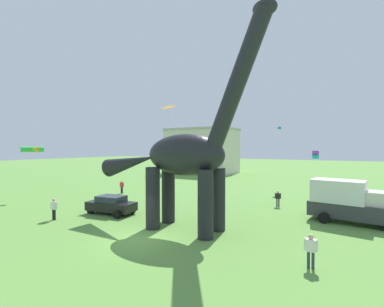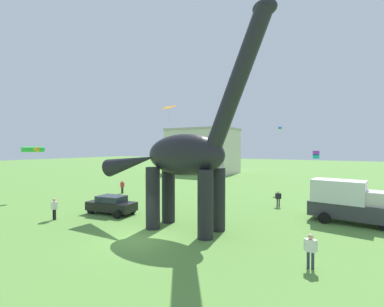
{
  "view_description": "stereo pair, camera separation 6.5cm",
  "coord_description": "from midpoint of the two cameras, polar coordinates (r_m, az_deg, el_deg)",
  "views": [
    {
      "loc": [
        10.82,
        -12.52,
        5.66
      ],
      "look_at": [
        1.74,
        3.46,
        5.26
      ],
      "focal_mm": 24.99,
      "sensor_mm": 36.0,
      "label": 1
    },
    {
      "loc": [
        10.88,
        -12.49,
        5.66
      ],
      "look_at": [
        1.74,
        3.46,
        5.26
      ],
      "focal_mm": 24.99,
      "sensor_mm": 36.0,
      "label": 2
    }
  ],
  "objects": [
    {
      "name": "ground_plane",
      "position": [
        17.49,
        -11.25,
        -17.65
      ],
      "size": [
        240.0,
        240.0,
        0.0
      ],
      "primitive_type": "plane",
      "color": "#5B8E3D"
    },
    {
      "name": "kite_high_left",
      "position": [
        38.3,
        18.13,
        5.0
      ],
      "size": [
        0.4,
        0.4,
        0.57
      ],
      "color": "#287AE5"
    },
    {
      "name": "background_building_block",
      "position": [
        60.15,
        2.13,
        0.6
      ],
      "size": [
        14.78,
        9.87,
        9.95
      ],
      "color": "beige",
      "rests_on": "ground_plane"
    },
    {
      "name": "dinosaur_sculpture",
      "position": [
        18.4,
        -1.79,
        -0.3
      ],
      "size": [
        13.66,
        2.89,
        14.28
      ],
      "rotation": [
        0.0,
        0.0,
        -0.5
      ],
      "color": "black",
      "rests_on": "ground_plane"
    },
    {
      "name": "kite_near_high",
      "position": [
        32.85,
        -5.13,
        9.79
      ],
      "size": [
        1.8,
        1.35,
        2.2
      ],
      "color": "orange"
    },
    {
      "name": "kite_far_left",
      "position": [
        33.04,
        24.8,
        -0.23
      ],
      "size": [
        0.74,
        0.74,
        0.89
      ],
      "color": "purple"
    },
    {
      "name": "person_photographer",
      "position": [
        23.87,
        -27.46,
        -10.09
      ],
      "size": [
        0.63,
        0.28,
        1.69
      ],
      "rotation": [
        0.0,
        0.0,
        3.27
      ],
      "color": "black",
      "rests_on": "ground_plane"
    },
    {
      "name": "person_near_flyer",
      "position": [
        14.33,
        23.91,
        -17.89
      ],
      "size": [
        0.61,
        0.27,
        1.63
      ],
      "rotation": [
        0.0,
        0.0,
        5.26
      ],
      "color": "#2D3347",
      "rests_on": "ground_plane"
    },
    {
      "name": "person_far_spectator",
      "position": [
        27.17,
        17.8,
        -8.85
      ],
      "size": [
        0.57,
        0.25,
        1.52
      ],
      "rotation": [
        0.0,
        0.0,
        5.57
      ],
      "color": "#2D3347",
      "rests_on": "ground_plane"
    },
    {
      "name": "person_vendor_side",
      "position": [
        34.34,
        -14.81,
        -6.64
      ],
      "size": [
        0.6,
        0.26,
        1.6
      ],
      "rotation": [
        0.0,
        0.0,
        0.97
      ],
      "color": "black",
      "rests_on": "ground_plane"
    },
    {
      "name": "parked_box_truck",
      "position": [
        23.52,
        30.29,
        -8.75
      ],
      "size": [
        5.84,
        2.86,
        3.2
      ],
      "rotation": [
        0.0,
        0.0,
        -0.14
      ],
      "color": "#38383D",
      "rests_on": "ground_plane"
    },
    {
      "name": "parked_sedan_left",
      "position": [
        24.23,
        -16.94,
        -10.37
      ],
      "size": [
        4.38,
        2.27,
        1.55
      ],
      "rotation": [
        0.0,
        0.0,
        0.12
      ],
      "color": "black",
      "rests_on": "ground_plane"
    },
    {
      "name": "kite_trailing",
      "position": [
        33.97,
        -30.89,
        0.77
      ],
      "size": [
        2.16,
        2.26,
        0.64
      ],
      "color": "green"
    }
  ]
}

